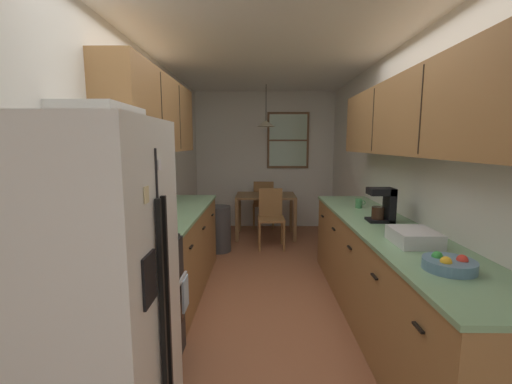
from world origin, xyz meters
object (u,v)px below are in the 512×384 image
at_px(storage_canister, 146,221).
at_px(fruit_bowl, 449,264).
at_px(dining_table, 266,201).
at_px(coffee_maker, 384,204).
at_px(microwave_over_range, 103,133).
at_px(refrigerator, 85,299).
at_px(trash_bin, 219,229).
at_px(dining_chair_far, 264,202).
at_px(mug_by_coffeemaker, 359,203).
at_px(table_serving_bowl, 264,192).
at_px(dish_rack, 414,237).
at_px(dining_chair_near, 271,215).
at_px(stove_range, 130,306).

distance_m(storage_canister, fruit_bowl, 2.12).
bearing_deg(dining_table, coffee_maker, -69.47).
distance_m(dining_table, storage_canister, 3.24).
bearing_deg(microwave_over_range, dining_table, 72.15).
distance_m(refrigerator, trash_bin, 3.39).
bearing_deg(dining_chair_far, trash_bin, -116.39).
distance_m(coffee_maker, fruit_bowl, 1.18).
xyz_separation_m(refrigerator, mug_by_coffeemaker, (1.92, 2.09, 0.10)).
height_order(dining_table, coffee_maker, coffee_maker).
height_order(dining_chair_far, trash_bin, dining_chair_far).
bearing_deg(dining_table, mug_by_coffeemaker, -64.50).
height_order(dining_chair_far, table_serving_bowl, dining_chair_far).
bearing_deg(microwave_over_range, table_serving_bowl, 72.86).
xyz_separation_m(microwave_over_range, dish_rack, (2.09, 0.09, -0.71)).
height_order(microwave_over_range, fruit_bowl, microwave_over_range).
xyz_separation_m(refrigerator, dining_chair_far, (0.92, 4.72, -0.36)).
relative_size(refrigerator, dish_rack, 5.03).
height_order(refrigerator, dining_chair_far, refrigerator).
bearing_deg(dish_rack, table_serving_bowl, 106.18).
relative_size(dining_chair_near, table_serving_bowl, 5.19).
distance_m(coffee_maker, dish_rack, 0.69).
distance_m(refrigerator, microwave_over_range, 1.07).
xyz_separation_m(stove_range, mug_by_coffeemaker, (1.98, 1.41, 0.48)).
height_order(dining_chair_near, fruit_bowl, fruit_bowl).
bearing_deg(stove_range, dish_rack, 2.71).
distance_m(mug_by_coffeemaker, fruit_bowl, 1.81).
bearing_deg(trash_bin, dining_chair_far, 63.61).
height_order(dining_chair_near, trash_bin, dining_chair_near).
distance_m(stove_range, microwave_over_range, 1.20).
bearing_deg(dining_chair_near, trash_bin, -163.14).
bearing_deg(dish_rack, dining_chair_far, 104.22).
relative_size(stove_range, mug_by_coffeemaker, 9.97).
relative_size(dining_table, table_serving_bowl, 5.76).
relative_size(microwave_over_range, dining_chair_far, 0.66).
height_order(microwave_over_range, coffee_maker, microwave_over_range).
xyz_separation_m(dining_table, dish_rack, (0.98, -3.37, 0.34)).
height_order(dining_chair_near, dish_rack, dish_rack).
xyz_separation_m(trash_bin, mug_by_coffeemaker, (1.69, -1.25, 0.61)).
bearing_deg(dining_chair_far, dining_table, -87.57).
xyz_separation_m(dish_rack, table_serving_bowl, (-1.00, 3.45, -0.19)).
bearing_deg(dining_chair_far, storage_canister, -105.19).
relative_size(dining_chair_near, dish_rack, 2.65).
bearing_deg(trash_bin, mug_by_coffeemaker, -36.42).
xyz_separation_m(coffee_maker, table_serving_bowl, (-1.03, 2.77, -0.30)).
bearing_deg(dining_chair_near, dish_rack, -72.13).
height_order(mug_by_coffeemaker, fruit_bowl, mug_by_coffeemaker).
bearing_deg(dining_table, trash_bin, -131.25).
distance_m(trash_bin, dish_rack, 3.13).
relative_size(stove_range, dining_chair_near, 1.22).
bearing_deg(coffee_maker, dining_chair_near, 113.81).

